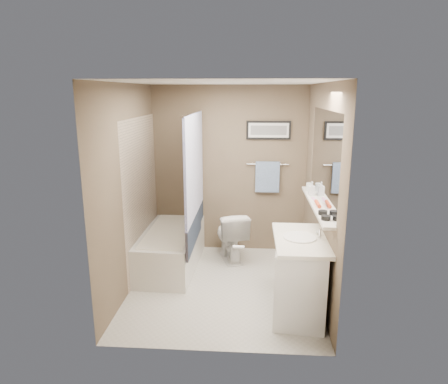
# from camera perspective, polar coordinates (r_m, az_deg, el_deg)

# --- Properties ---
(ground) EXTENTS (2.50, 2.50, 0.00)m
(ground) POSITION_cam_1_polar(r_m,az_deg,el_deg) (4.99, -0.12, -13.35)
(ground) COLOR beige
(ground) RESTS_ON ground
(ceiling) EXTENTS (2.20, 2.50, 0.04)m
(ceiling) POSITION_cam_1_polar(r_m,az_deg,el_deg) (4.43, -0.14, 15.14)
(ceiling) COLOR white
(ceiling) RESTS_ON wall_back
(wall_back) EXTENTS (2.20, 0.04, 2.40)m
(wall_back) POSITION_cam_1_polar(r_m,az_deg,el_deg) (5.76, 0.74, 3.10)
(wall_back) COLOR brown
(wall_back) RESTS_ON ground
(wall_front) EXTENTS (2.20, 0.04, 2.40)m
(wall_front) POSITION_cam_1_polar(r_m,az_deg,el_deg) (3.38, -1.62, -4.87)
(wall_front) COLOR brown
(wall_front) RESTS_ON ground
(wall_left) EXTENTS (0.04, 2.50, 2.40)m
(wall_left) POSITION_cam_1_polar(r_m,az_deg,el_deg) (4.76, -13.21, 0.36)
(wall_left) COLOR brown
(wall_left) RESTS_ON ground
(wall_right) EXTENTS (0.04, 2.50, 2.40)m
(wall_right) POSITION_cam_1_polar(r_m,az_deg,el_deg) (4.61, 13.37, -0.08)
(wall_right) COLOR brown
(wall_right) RESTS_ON ground
(tile_surround) EXTENTS (0.02, 1.55, 2.00)m
(tile_surround) POSITION_cam_1_polar(r_m,az_deg,el_deg) (5.28, -11.65, -0.45)
(tile_surround) COLOR #BAA48D
(tile_surround) RESTS_ON wall_left
(curtain_rod) EXTENTS (0.02, 1.55, 0.02)m
(curtain_rod) POSITION_cam_1_polar(r_m,az_deg,el_deg) (4.97, -4.41, 11.19)
(curtain_rod) COLOR silver
(curtain_rod) RESTS_ON wall_left
(curtain_upper) EXTENTS (0.03, 1.45, 1.28)m
(curtain_upper) POSITION_cam_1_polar(r_m,az_deg,el_deg) (5.05, -4.27, 3.80)
(curtain_upper) COLOR white
(curtain_upper) RESTS_ON curtain_rod
(curtain_lower) EXTENTS (0.03, 1.45, 0.36)m
(curtain_lower) POSITION_cam_1_polar(r_m,az_deg,el_deg) (5.26, -4.11, -5.03)
(curtain_lower) COLOR #243044
(curtain_lower) RESTS_ON curtain_rod
(mirror) EXTENTS (0.02, 1.60, 1.00)m
(mirror) POSITION_cam_1_polar(r_m,az_deg,el_deg) (4.39, 14.12, 4.76)
(mirror) COLOR silver
(mirror) RESTS_ON wall_right
(shelf) EXTENTS (0.12, 1.60, 0.03)m
(shelf) POSITION_cam_1_polar(r_m,az_deg,el_deg) (4.49, 13.03, -1.77)
(shelf) COLOR silver
(shelf) RESTS_ON wall_right
(towel_bar) EXTENTS (0.60, 0.02, 0.02)m
(towel_bar) POSITION_cam_1_polar(r_m,az_deg,el_deg) (5.72, 6.26, 3.96)
(towel_bar) COLOR silver
(towel_bar) RESTS_ON wall_back
(towel) EXTENTS (0.34, 0.05, 0.44)m
(towel) POSITION_cam_1_polar(r_m,az_deg,el_deg) (5.74, 6.22, 2.16)
(towel) COLOR #9AB9E0
(towel) RESTS_ON towel_bar
(art_frame) EXTENTS (0.62, 0.02, 0.26)m
(art_frame) POSITION_cam_1_polar(r_m,az_deg,el_deg) (5.68, 6.38, 8.77)
(art_frame) COLOR black
(art_frame) RESTS_ON wall_back
(art_mat) EXTENTS (0.56, 0.00, 0.20)m
(art_mat) POSITION_cam_1_polar(r_m,az_deg,el_deg) (5.66, 6.39, 8.75)
(art_mat) COLOR white
(art_mat) RESTS_ON art_frame
(art_image) EXTENTS (0.50, 0.00, 0.13)m
(art_image) POSITION_cam_1_polar(r_m,az_deg,el_deg) (5.66, 6.39, 8.75)
(art_image) COLOR #595959
(art_image) RESTS_ON art_mat
(door) EXTENTS (0.80, 0.02, 2.00)m
(door) POSITION_cam_1_polar(r_m,az_deg,el_deg) (3.44, 7.65, -8.26)
(door) COLOR silver
(door) RESTS_ON wall_front
(door_handle) EXTENTS (0.10, 0.02, 0.02)m
(door_handle) POSITION_cam_1_polar(r_m,az_deg,el_deg) (3.48, 2.11, -7.85)
(door_handle) COLOR silver
(door_handle) RESTS_ON door
(bathtub) EXTENTS (0.75, 1.52, 0.50)m
(bathtub) POSITION_cam_1_polar(r_m,az_deg,el_deg) (5.47, -7.64, -8.02)
(bathtub) COLOR white
(bathtub) RESTS_ON ground
(tub_rim) EXTENTS (0.56, 1.36, 0.02)m
(tub_rim) POSITION_cam_1_polar(r_m,az_deg,el_deg) (5.39, -7.73, -5.55)
(tub_rim) COLOR white
(tub_rim) RESTS_ON bathtub
(toilet) EXTENTS (0.58, 0.77, 0.70)m
(toilet) POSITION_cam_1_polar(r_m,az_deg,el_deg) (5.62, 0.94, -6.20)
(toilet) COLOR white
(toilet) RESTS_ON ground
(vanity) EXTENTS (0.60, 0.95, 0.80)m
(vanity) POSITION_cam_1_polar(r_m,az_deg,el_deg) (4.38, 10.79, -11.86)
(vanity) COLOR white
(vanity) RESTS_ON ground
(countertop) EXTENTS (0.54, 0.96, 0.04)m
(countertop) POSITION_cam_1_polar(r_m,az_deg,el_deg) (4.22, 10.92, -6.72)
(countertop) COLOR white
(countertop) RESTS_ON vanity
(sink_basin) EXTENTS (0.34, 0.34, 0.01)m
(sink_basin) POSITION_cam_1_polar(r_m,az_deg,el_deg) (4.21, 10.80, -6.36)
(sink_basin) COLOR white
(sink_basin) RESTS_ON countertop
(faucet_spout) EXTENTS (0.02, 0.02, 0.10)m
(faucet_spout) POSITION_cam_1_polar(r_m,az_deg,el_deg) (4.22, 13.53, -5.83)
(faucet_spout) COLOR silver
(faucet_spout) RESTS_ON countertop
(faucet_knob) EXTENTS (0.05, 0.05, 0.05)m
(faucet_knob) POSITION_cam_1_polar(r_m,az_deg,el_deg) (4.32, 13.31, -5.63)
(faucet_knob) COLOR silver
(faucet_knob) RESTS_ON countertop
(candle_bowl_near) EXTENTS (0.09, 0.09, 0.04)m
(candle_bowl_near) POSITION_cam_1_polar(r_m,az_deg,el_deg) (3.93, 14.34, -3.59)
(candle_bowl_near) COLOR black
(candle_bowl_near) RESTS_ON shelf
(candle_bowl_far) EXTENTS (0.09, 0.09, 0.04)m
(candle_bowl_far) POSITION_cam_1_polar(r_m,az_deg,el_deg) (4.09, 13.92, -2.86)
(candle_bowl_far) COLOR black
(candle_bowl_far) RESTS_ON shelf
(hair_brush_front) EXTENTS (0.04, 0.22, 0.04)m
(hair_brush_front) POSITION_cam_1_polar(r_m,az_deg,el_deg) (4.39, 13.25, -1.65)
(hair_brush_front) COLOR #C73F1C
(hair_brush_front) RESTS_ON shelf
(pink_comb) EXTENTS (0.04, 0.16, 0.01)m
(pink_comb) POSITION_cam_1_polar(r_m,az_deg,el_deg) (4.64, 12.74, -1.00)
(pink_comb) COLOR pink
(pink_comb) RESTS_ON shelf
(glass_jar) EXTENTS (0.08, 0.08, 0.10)m
(glass_jar) POSITION_cam_1_polar(r_m,az_deg,el_deg) (5.01, 12.10, 0.70)
(glass_jar) COLOR silver
(glass_jar) RESTS_ON shelf
(soap_bottle) EXTENTS (0.08, 0.08, 0.16)m
(soap_bottle) POSITION_cam_1_polar(r_m,az_deg,el_deg) (4.82, 12.43, 0.51)
(soap_bottle) COLOR #999999
(soap_bottle) RESTS_ON shelf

